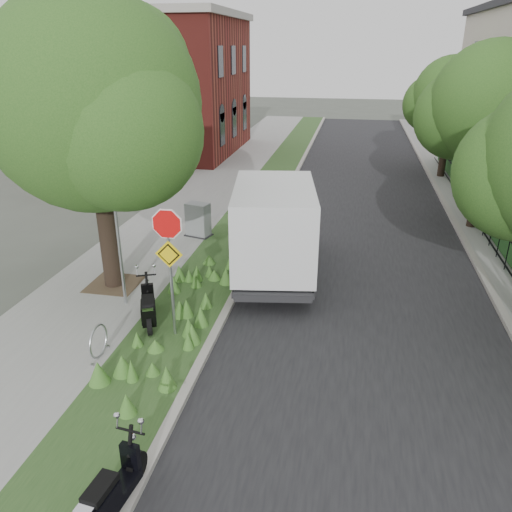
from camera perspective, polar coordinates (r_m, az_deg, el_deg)
The scene contains 20 objects.
ground at distance 11.31m, azimuth -3.38°, elevation -11.63°, with size 120.00×120.00×0.00m, color #4C5147.
sidewalk_near at distance 21.11m, azimuth -7.98°, elevation 5.21°, with size 3.50×60.00×0.12m, color gray.
verge at distance 20.41m, azimuth -0.62°, elevation 4.81°, with size 2.00×60.00×0.12m, color #29491F.
kerb_near at distance 20.24m, azimuth 2.16°, elevation 4.65°, with size 0.20×60.00×0.13m, color #9E9991.
road at distance 20.06m, azimuth 12.10°, elevation 3.79°, with size 7.00×60.00×0.01m, color black.
kerb_far at distance 20.44m, azimuth 21.96°, elevation 3.15°, with size 0.20×60.00×0.13m, color #9E9991.
footpath_far at distance 20.85m, azimuth 26.52°, elevation 2.73°, with size 3.20×60.00×0.12m, color gray.
street_tree_main at distance 13.62m, azimuth -18.23°, elevation 15.07°, with size 6.21×5.54×7.66m.
bare_post at distance 12.91m, azimuth -15.53°, elevation 2.66°, with size 0.08×0.08×4.00m.
bike_hoop at distance 11.48m, azimuth -17.57°, elevation -9.28°, with size 0.06×0.78×0.77m.
sign_assembly at distance 11.09m, azimuth -9.95°, elevation 0.98°, with size 0.94×0.08×3.22m.
fence_far at distance 20.42m, azimuth 24.13°, elevation 4.57°, with size 0.04×24.00×1.00m.
hedge_far at distance 20.59m, azimuth 26.02°, elevation 4.39°, with size 1.00×24.00×1.10m, color #18441E.
brick_building at distance 33.28m, azimuth -10.58°, elevation 18.79°, with size 9.40×10.40×8.30m.
far_tree_b at distance 19.69m, azimuth 25.11°, elevation 14.93°, with size 4.83×4.31×6.56m.
far_tree_c at distance 27.53m, azimuth 21.31°, elevation 16.34°, with size 4.37×3.89×5.93m.
scooter_near at distance 12.33m, azimuth -12.16°, elevation -6.22°, with size 0.81×1.58×0.80m.
scooter_far at distance 8.13m, azimuth -16.48°, elevation -25.00°, with size 0.46×1.62×0.77m.
box_truck at distance 14.58m, azimuth 2.05°, elevation 3.61°, with size 2.90×5.65×2.44m.
utility_cabinet at distance 17.84m, azimuth -6.63°, elevation 4.08°, with size 1.02×0.81×1.19m.
Camera 1 is at (2.41, -9.00, 6.41)m, focal length 35.00 mm.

